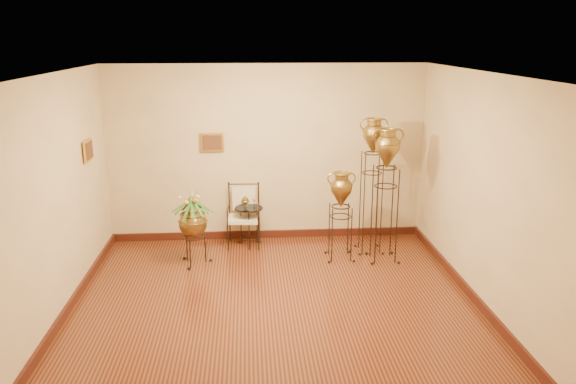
{
  "coord_description": "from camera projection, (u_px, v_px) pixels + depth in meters",
  "views": [
    {
      "loc": [
        -0.3,
        -6.21,
        3.2
      ],
      "look_at": [
        0.25,
        1.3,
        1.1
      ],
      "focal_mm": 35.0,
      "sensor_mm": 36.0,
      "label": 1
    }
  ],
  "objects": [
    {
      "name": "room_shell",
      "position": [
        274.0,
        169.0,
        6.38
      ],
      "size": [
        5.02,
        5.02,
        2.81
      ],
      "color": "beige",
      "rests_on": "ground"
    },
    {
      "name": "amphora_short",
      "position": [
        341.0,
        215.0,
        8.21
      ],
      "size": [
        0.45,
        0.45,
        1.34
      ],
      "rotation": [
        0.0,
        0.0,
        0.13
      ],
      "color": "black",
      "rests_on": "ground"
    },
    {
      "name": "planter_urn",
      "position": [
        193.0,
        220.0,
        8.0
      ],
      "size": [
        0.72,
        0.72,
        1.19
      ],
      "rotation": [
        0.0,
        0.0,
        -0.15
      ],
      "color": "black",
      "rests_on": "ground"
    },
    {
      "name": "amphora_mid",
      "position": [
        385.0,
        194.0,
        8.06
      ],
      "size": [
        0.47,
        0.47,
        1.98
      ],
      "rotation": [
        0.0,
        0.0,
        0.07
      ],
      "color": "black",
      "rests_on": "ground"
    },
    {
      "name": "side_table",
      "position": [
        249.0,
        226.0,
        8.8
      ],
      "size": [
        0.43,
        0.43,
        0.79
      ],
      "rotation": [
        0.0,
        0.0,
        -0.01
      ],
      "color": "black",
      "rests_on": "ground"
    },
    {
      "name": "ground",
      "position": [
        275.0,
        308.0,
        6.84
      ],
      "size": [
        5.0,
        5.0,
        0.0
      ],
      "primitive_type": "plane",
      "color": "brown",
      "rests_on": "ground"
    },
    {
      "name": "amphora_tall",
      "position": [
        372.0,
        184.0,
        8.38
      ],
      "size": [
        0.45,
        0.45,
        2.07
      ],
      "rotation": [
        0.0,
        0.0,
        0.11
      ],
      "color": "black",
      "rests_on": "ground"
    },
    {
      "name": "armchair",
      "position": [
        244.0,
        216.0,
        8.75
      ],
      "size": [
        0.56,
        0.53,
        0.96
      ],
      "rotation": [
        0.0,
        0.0,
        -0.05
      ],
      "color": "black",
      "rests_on": "ground"
    }
  ]
}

